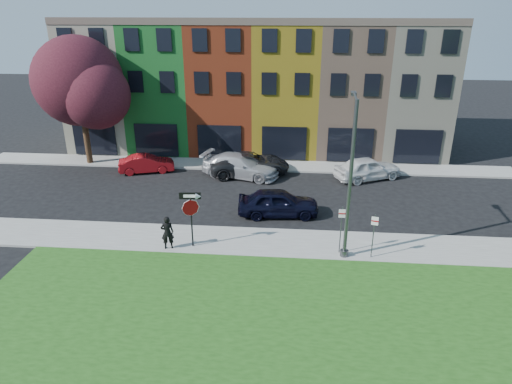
# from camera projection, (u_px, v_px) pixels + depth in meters

# --- Properties ---
(ground) EXTENTS (120.00, 120.00, 0.00)m
(ground) POSITION_uv_depth(u_px,v_px,m) (273.00, 276.00, 20.65)
(ground) COLOR black
(ground) RESTS_ON ground
(sidewalk_near) EXTENTS (40.00, 3.00, 0.12)m
(sidewalk_near) POSITION_uv_depth(u_px,v_px,m) (315.00, 244.00, 23.23)
(sidewalk_near) COLOR gray
(sidewalk_near) RESTS_ON ground
(sidewalk_far) EXTENTS (40.00, 2.40, 0.12)m
(sidewalk_far) POSITION_uv_depth(u_px,v_px,m) (244.00, 165.00, 34.68)
(sidewalk_far) COLOR gray
(sidewalk_far) RESTS_ON ground
(rowhouse_block) EXTENTS (30.00, 10.12, 10.00)m
(rowhouse_block) POSITION_uv_depth(u_px,v_px,m) (257.00, 86.00, 38.44)
(rowhouse_block) COLOR beige
(rowhouse_block) RESTS_ON ground
(stop_sign) EXTENTS (1.05, 0.14, 2.92)m
(stop_sign) POSITION_uv_depth(u_px,v_px,m) (191.00, 208.00, 22.17)
(stop_sign) COLOR black
(stop_sign) RESTS_ON sidewalk_near
(man) EXTENTS (0.86, 0.76, 1.74)m
(man) POSITION_uv_depth(u_px,v_px,m) (167.00, 232.00, 22.45)
(man) COLOR black
(man) RESTS_ON sidewalk_near
(sedan_near) EXTENTS (2.68, 4.97, 1.58)m
(sedan_near) POSITION_uv_depth(u_px,v_px,m) (278.00, 203.00, 26.31)
(sedan_near) COLOR black
(sedan_near) RESTS_ON ground
(parked_car_red) EXTENTS (3.55, 4.69, 1.29)m
(parked_car_red) POSITION_uv_depth(u_px,v_px,m) (146.00, 164.00, 33.14)
(parked_car_red) COLOR maroon
(parked_car_red) RESTS_ON ground
(parked_car_silver) EXTENTS (4.95, 6.63, 1.61)m
(parked_car_silver) POSITION_uv_depth(u_px,v_px,m) (241.00, 166.00, 32.24)
(parked_car_silver) COLOR #A3A2A7
(parked_car_silver) RESTS_ON ground
(parked_car_dark) EXTENTS (5.26, 6.93, 1.59)m
(parked_car_dark) POSITION_uv_depth(u_px,v_px,m) (250.00, 164.00, 32.68)
(parked_car_dark) COLOR black
(parked_car_dark) RESTS_ON ground
(parked_car_white) EXTENTS (5.44, 6.12, 1.60)m
(parked_car_white) POSITION_uv_depth(u_px,v_px,m) (368.00, 168.00, 31.74)
(parked_car_white) COLOR silver
(parked_car_white) RESTS_ON ground
(street_lamp) EXTENTS (0.43, 2.58, 7.58)m
(street_lamp) POSITION_uv_depth(u_px,v_px,m) (350.00, 180.00, 20.82)
(street_lamp) COLOR #46484B
(street_lamp) RESTS_ON sidewalk_near
(parking_sign_a) EXTENTS (0.32, 0.08, 2.46)m
(parking_sign_a) POSITION_uv_depth(u_px,v_px,m) (341.00, 225.00, 21.80)
(parking_sign_a) COLOR #46484B
(parking_sign_a) RESTS_ON sidewalk_near
(parking_sign_b) EXTENTS (0.32, 0.12, 2.25)m
(parking_sign_b) POSITION_uv_depth(u_px,v_px,m) (374.00, 231.00, 21.44)
(parking_sign_b) COLOR #46484B
(parking_sign_b) RESTS_ON sidewalk_near
(tree_purple) EXTENTS (7.68, 6.72, 9.35)m
(tree_purple) POSITION_uv_depth(u_px,v_px,m) (81.00, 83.00, 32.79)
(tree_purple) COLOR black
(tree_purple) RESTS_ON sidewalk_far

